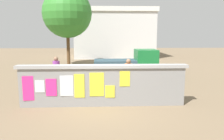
# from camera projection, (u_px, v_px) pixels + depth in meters

# --- Properties ---
(ground) EXTENTS (60.00, 60.00, 0.00)m
(ground) POSITION_uv_depth(u_px,v_px,m) (103.00, 71.00, 16.34)
(ground) COLOR #7A664C
(poster_wall) EXTENTS (6.41, 0.42, 1.58)m
(poster_wall) POSITION_uv_depth(u_px,v_px,m) (103.00, 85.00, 8.32)
(poster_wall) COLOR gray
(poster_wall) RESTS_ON ground
(auto_rickshaw_truck) EXTENTS (3.61, 1.53, 1.85)m
(auto_rickshaw_truck) POSITION_uv_depth(u_px,v_px,m) (129.00, 66.00, 12.84)
(auto_rickshaw_truck) COLOR black
(auto_rickshaw_truck) RESTS_ON ground
(motorcycle) EXTENTS (1.89, 0.58, 0.87)m
(motorcycle) POSITION_uv_depth(u_px,v_px,m) (72.00, 85.00, 9.76)
(motorcycle) COLOR black
(motorcycle) RESTS_ON ground
(bicycle_near) EXTENTS (1.70, 0.44, 0.95)m
(bicycle_near) POSITION_uv_depth(u_px,v_px,m) (65.00, 76.00, 12.48)
(bicycle_near) COLOR black
(bicycle_near) RESTS_ON ground
(person_walking) EXTENTS (0.48, 0.48, 1.62)m
(person_walking) POSITION_uv_depth(u_px,v_px,m) (128.00, 73.00, 9.98)
(person_walking) COLOR purple
(person_walking) RESTS_ON ground
(person_bystander) EXTENTS (0.48, 0.48, 1.62)m
(person_bystander) POSITION_uv_depth(u_px,v_px,m) (56.00, 69.00, 10.96)
(person_bystander) COLOR #BF6626
(person_bystander) RESTS_ON ground
(tree_roadside) EXTENTS (4.20, 4.20, 6.62)m
(tree_roadside) POSITION_uv_depth(u_px,v_px,m) (67.00, 13.00, 18.76)
(tree_roadside) COLOR brown
(tree_roadside) RESTS_ON ground
(building_background) EXTENTS (9.49, 6.93, 5.75)m
(building_background) POSITION_uv_depth(u_px,v_px,m) (114.00, 33.00, 27.33)
(building_background) COLOR silver
(building_background) RESTS_ON ground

